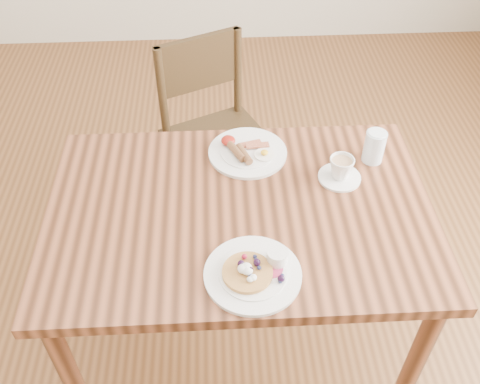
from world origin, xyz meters
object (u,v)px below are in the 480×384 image
(pancake_plate, at_px, (254,272))
(teacup_saucer, at_px, (341,170))
(dining_table, at_px, (240,230))
(water_glass, at_px, (374,147))
(breakfast_plate, at_px, (246,152))
(chair_far, at_px, (215,131))

(pancake_plate, relative_size, teacup_saucer, 1.93)
(dining_table, bearing_deg, pancake_plate, -84.29)
(dining_table, xyz_separation_m, teacup_saucer, (0.33, 0.12, 0.14))
(teacup_saucer, distance_m, water_glass, 0.16)
(dining_table, relative_size, breakfast_plate, 4.44)
(pancake_plate, bearing_deg, water_glass, 46.87)
(water_glass, bearing_deg, teacup_saucer, -145.69)
(dining_table, distance_m, breakfast_plate, 0.28)
(teacup_saucer, bearing_deg, chair_far, 123.61)
(pancake_plate, height_order, breakfast_plate, pancake_plate)
(breakfast_plate, bearing_deg, water_glass, -7.07)
(chair_far, height_order, breakfast_plate, chair_far)
(breakfast_plate, xyz_separation_m, teacup_saucer, (0.30, -0.14, 0.03))
(chair_far, distance_m, teacup_saucer, 0.79)
(pancake_plate, height_order, teacup_saucer, teacup_saucer)
(chair_far, relative_size, pancake_plate, 3.26)
(chair_far, bearing_deg, teacup_saucer, 99.04)
(dining_table, bearing_deg, chair_far, 95.66)
(dining_table, height_order, breakfast_plate, breakfast_plate)
(chair_far, bearing_deg, pancake_plate, 71.10)
(dining_table, height_order, chair_far, chair_far)
(breakfast_plate, xyz_separation_m, water_glass, (0.42, -0.05, 0.05))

